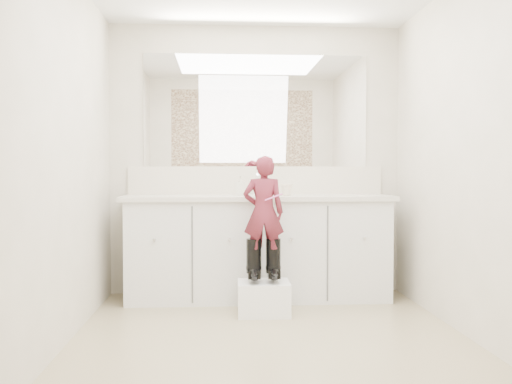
{
  "coord_description": "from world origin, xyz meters",
  "views": [
    {
      "loc": [
        -0.34,
        -3.63,
        1.09
      ],
      "look_at": [
        -0.05,
        0.76,
        0.94
      ],
      "focal_mm": 40.0,
      "sensor_mm": 36.0,
      "label": 1
    }
  ],
  "objects": [
    {
      "name": "boot_left",
      "position": [
        -0.07,
        0.7,
        0.42
      ],
      "size": [
        0.13,
        0.22,
        0.33
      ],
      "primitive_type": null,
      "rotation": [
        0.0,
        0.0,
        -0.03
      ],
      "color": "black",
      "rests_on": "step_stool"
    },
    {
      "name": "vanity_cabinet",
      "position": [
        0.0,
        1.23,
        0.42
      ],
      "size": [
        2.2,
        0.55,
        0.85
      ],
      "primitive_type": "cube",
      "color": "silver",
      "rests_on": "floor"
    },
    {
      "name": "wall_front",
      "position": [
        0.0,
        -1.5,
        1.2
      ],
      "size": [
        2.6,
        0.0,
        2.6
      ],
      "primitive_type": "plane",
      "rotation": [
        -1.57,
        0.0,
        0.0
      ],
      "color": "#BEB7A2",
      "rests_on": "floor"
    },
    {
      "name": "boot_right",
      "position": [
        0.08,
        0.7,
        0.42
      ],
      "size": [
        0.13,
        0.22,
        0.33
      ],
      "primitive_type": null,
      "rotation": [
        0.0,
        0.0,
        -0.03
      ],
      "color": "black",
      "rests_on": "step_stool"
    },
    {
      "name": "wall_right",
      "position": [
        1.3,
        0.0,
        1.2
      ],
      "size": [
        0.0,
        3.0,
        3.0
      ],
      "primitive_type": "plane",
      "rotation": [
        1.57,
        0.0,
        -1.57
      ],
      "color": "#BEB7A2",
      "rests_on": "floor"
    },
    {
      "name": "cup",
      "position": [
        0.24,
        1.16,
        0.94
      ],
      "size": [
        0.13,
        0.13,
        0.1
      ],
      "primitive_type": "imported",
      "rotation": [
        0.0,
        0.0,
        0.22
      ],
      "color": "beige",
      "rests_on": "countertop"
    },
    {
      "name": "toddler",
      "position": [
        0.01,
        0.7,
        0.78
      ],
      "size": [
        0.32,
        0.21,
        0.86
      ],
      "primitive_type": "imported",
      "rotation": [
        0.0,
        0.0,
        3.11
      ],
      "color": "#9C3045",
      "rests_on": "step_stool"
    },
    {
      "name": "toothbrush",
      "position": [
        0.08,
        0.62,
        0.9
      ],
      "size": [
        0.14,
        0.02,
        0.06
      ],
      "primitive_type": "cylinder",
      "rotation": [
        0.0,
        1.22,
        -0.03
      ],
      "color": "#E559AA",
      "rests_on": "toddler"
    },
    {
      "name": "wall_left",
      "position": [
        -1.3,
        0.0,
        1.2
      ],
      "size": [
        0.0,
        3.0,
        3.0
      ],
      "primitive_type": "plane",
      "rotation": [
        1.57,
        0.0,
        1.57
      ],
      "color": "#BEB7A2",
      "rests_on": "floor"
    },
    {
      "name": "step_stool",
      "position": [
        0.01,
        0.68,
        0.13
      ],
      "size": [
        0.4,
        0.34,
        0.25
      ],
      "primitive_type": "cube",
      "rotation": [
        0.0,
        0.0,
        -0.03
      ],
      "color": "white",
      "rests_on": "floor"
    },
    {
      "name": "floor",
      "position": [
        0.0,
        0.0,
        0.0
      ],
      "size": [
        3.0,
        3.0,
        0.0
      ],
      "primitive_type": "plane",
      "color": "#968562",
      "rests_on": "ground"
    },
    {
      "name": "wall_back",
      "position": [
        0.0,
        1.5,
        1.2
      ],
      "size": [
        2.6,
        0.0,
        2.6
      ],
      "primitive_type": "plane",
      "rotation": [
        1.57,
        0.0,
        0.0
      ],
      "color": "#BEB7A2",
      "rests_on": "floor"
    },
    {
      "name": "dot_panel",
      "position": [
        0.0,
        -1.49,
        1.65
      ],
      "size": [
        2.0,
        0.01,
        1.2
      ],
      "primitive_type": "cube",
      "color": "#472819",
      "rests_on": "wall_front"
    },
    {
      "name": "countertop",
      "position": [
        0.0,
        1.21,
        0.87
      ],
      "size": [
        2.28,
        0.58,
        0.04
      ],
      "primitive_type": "cube",
      "color": "beige",
      "rests_on": "vanity_cabinet"
    },
    {
      "name": "soap_bottle",
      "position": [
        -0.15,
        1.23,
        0.97
      ],
      "size": [
        0.08,
        0.08,
        0.17
      ],
      "primitive_type": "imported",
      "rotation": [
        0.0,
        0.0,
        -0.08
      ],
      "color": "beige",
      "rests_on": "countertop"
    },
    {
      "name": "backsplash",
      "position": [
        0.0,
        1.49,
        1.02
      ],
      "size": [
        2.28,
        0.03,
        0.25
      ],
      "primitive_type": "cube",
      "color": "beige",
      "rests_on": "countertop"
    },
    {
      "name": "mirror",
      "position": [
        0.0,
        1.49,
        1.64
      ],
      "size": [
        2.0,
        0.02,
        1.0
      ],
      "primitive_type": "cube",
      "color": "white",
      "rests_on": "wall_back"
    },
    {
      "name": "faucet",
      "position": [
        0.0,
        1.38,
        0.94
      ],
      "size": [
        0.08,
        0.08,
        0.1
      ],
      "primitive_type": "cylinder",
      "color": "silver",
      "rests_on": "countertop"
    }
  ]
}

